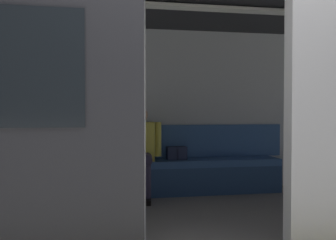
% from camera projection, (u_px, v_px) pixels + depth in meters
% --- Properties ---
extents(train_car, '(6.40, 2.76, 2.34)m').
position_uv_depth(train_car, '(173.00, 67.00, 3.84)').
color(train_car, silver).
rests_on(train_car, ground_plane).
extents(bench_seat, '(3.17, 0.44, 0.46)m').
position_uv_depth(bench_seat, '(163.00, 169.00, 4.89)').
color(bench_seat, '#38609E').
rests_on(bench_seat, ground_plane).
extents(person_seated, '(0.55, 0.71, 1.18)m').
position_uv_depth(person_seated, '(140.00, 144.00, 4.77)').
color(person_seated, '#D8CC4C').
rests_on(person_seated, ground_plane).
extents(handbag, '(0.26, 0.15, 0.17)m').
position_uv_depth(handbag, '(177.00, 153.00, 4.98)').
color(handbag, '#262D4C').
rests_on(handbag, bench_seat).
extents(book, '(0.21, 0.25, 0.03)m').
position_uv_depth(book, '(113.00, 160.00, 4.83)').
color(book, gold).
rests_on(book, bench_seat).
extents(grab_pole_door, '(0.04, 0.04, 2.20)m').
position_uv_depth(grab_pole_door, '(143.00, 111.00, 3.04)').
color(grab_pole_door, silver).
rests_on(grab_pole_door, ground_plane).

